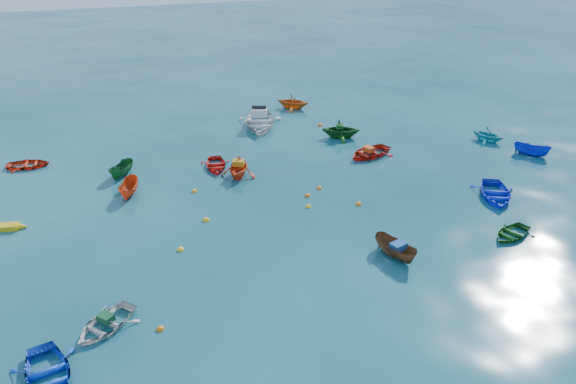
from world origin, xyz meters
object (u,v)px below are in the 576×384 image
object	(u,v)px
dinghy_blue_sw	(49,379)
dinghy_blue_se	(495,197)
dinghy_white_near	(106,328)
motorboat_white	(260,126)

from	to	relation	value
dinghy_blue_sw	dinghy_blue_se	size ratio (longest dim) A/B	0.93
dinghy_blue_sw	dinghy_white_near	bearing A→B (deg)	34.26
dinghy_blue_se	motorboat_white	world-z (taller)	motorboat_white
dinghy_white_near	motorboat_white	xyz separation A→B (m)	(12.03, 21.23, 0.00)
dinghy_blue_se	motorboat_white	distance (m)	19.10
dinghy_blue_sw	motorboat_white	xyz separation A→B (m)	(14.10, 23.60, 0.00)
dinghy_white_near	dinghy_blue_se	bearing A→B (deg)	59.46
dinghy_white_near	motorboat_white	distance (m)	24.40
dinghy_blue_sw	dinghy_white_near	size ratio (longest dim) A/B	1.16
dinghy_white_near	motorboat_white	world-z (taller)	motorboat_white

